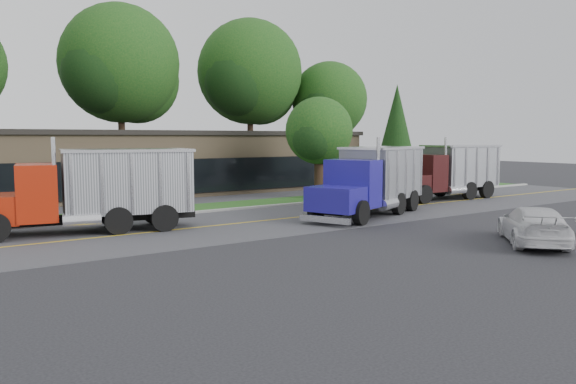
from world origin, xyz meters
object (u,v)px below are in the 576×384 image
at_px(dump_truck_blue, 373,179).
at_px(dump_truck_maroon, 448,170).
at_px(dump_truck_red, 97,188).
at_px(rally_car, 533,225).

relative_size(dump_truck_blue, dump_truck_maroon, 1.03).
xyz_separation_m(dump_truck_red, dump_truck_maroon, (21.70, -0.27, -0.00)).
bearing_deg(dump_truck_red, dump_truck_blue, 178.82).
bearing_deg(rally_car, dump_truck_blue, -47.24).
distance_m(dump_truck_red, dump_truck_blue, 13.05).
distance_m(dump_truck_maroon, rally_car, 15.08).
height_order(dump_truck_red, dump_truck_blue, same).
distance_m(dump_truck_blue, dump_truck_maroon, 9.30).
distance_m(dump_truck_red, rally_car, 16.95).
bearing_deg(dump_truck_blue, rally_car, 65.59).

